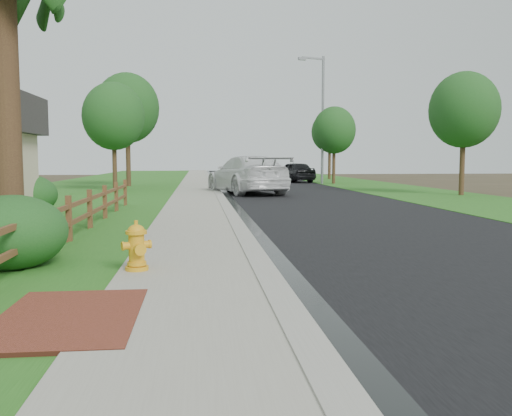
{
  "coord_description": "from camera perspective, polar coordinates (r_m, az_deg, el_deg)",
  "views": [
    {
      "loc": [
        -0.69,
        -7.35,
        1.92
      ],
      "look_at": [
        0.47,
        3.46,
        0.93
      ],
      "focal_mm": 38.0,
      "sensor_mm": 36.0,
      "label": 1
    }
  ],
  "objects": [
    {
      "name": "ranch_fence",
      "position": [
        14.12,
        -18.01,
        -0.37
      ],
      "size": [
        0.12,
        16.92,
        1.1
      ],
      "color": "#50341A",
      "rests_on": "ground"
    },
    {
      "name": "shrub_d",
      "position": [
        19.94,
        -23.07,
        1.28
      ],
      "size": [
        2.7,
        2.7,
        1.41
      ],
      "primitive_type": "ellipsoid",
      "rotation": [
        0.0,
        0.0,
        0.39
      ],
      "color": "#1C4B1A",
      "rests_on": "ground"
    },
    {
      "name": "brick_patch",
      "position": [
        6.79,
        -19.12,
        -11.07
      ],
      "size": [
        1.6,
        2.4,
        0.11
      ],
      "primitive_type": "cube",
      "color": "maroon",
      "rests_on": "ground"
    },
    {
      "name": "ground",
      "position": [
        7.63,
        -0.78,
        -9.41
      ],
      "size": [
        120.0,
        120.0,
        0.0
      ],
      "primitive_type": "plane",
      "color": "#37301E"
    },
    {
      "name": "tree_near_left",
      "position": [
        33.29,
        -14.77,
        9.31
      ],
      "size": [
        3.62,
        3.62,
        6.41
      ],
      "color": "#372116",
      "rests_on": "ground"
    },
    {
      "name": "white_suv",
      "position": [
        29.93,
        -0.98,
        3.53
      ],
      "size": [
        4.61,
        7.6,
        2.06
      ],
      "primitive_type": "imported",
      "rotation": [
        0.0,
        0.0,
        3.4
      ],
      "color": "silver",
      "rests_on": "road"
    },
    {
      "name": "shrub_b",
      "position": [
        10.3,
        -24.28,
        -2.35
      ],
      "size": [
        2.43,
        2.43,
        1.31
      ],
      "primitive_type": "ellipsoid",
      "rotation": [
        0.0,
        0.0,
        0.38
      ],
      "color": "#1C4B1A",
      "rests_on": "ground"
    },
    {
      "name": "tree_mid_right",
      "position": [
        41.82,
        8.24,
        8.1
      ],
      "size": [
        3.24,
        3.24,
        5.87
      ],
      "color": "#372116",
      "rests_on": "ground"
    },
    {
      "name": "fire_hydrant",
      "position": [
        9.1,
        -12.46,
        -4.06
      ],
      "size": [
        0.54,
        0.44,
        0.82
      ],
      "color": "yellow",
      "rests_on": "sidewalk"
    },
    {
      "name": "verge_far",
      "position": [
        44.11,
        9.92,
        2.65
      ],
      "size": [
        6.0,
        90.0,
        0.04
      ],
      "primitive_type": "cube",
      "color": "#215618",
      "rests_on": "ground"
    },
    {
      "name": "road",
      "position": [
        42.72,
        0.99,
        2.63
      ],
      "size": [
        8.0,
        90.0,
        0.02
      ],
      "primitive_type": "cube",
      "color": "black",
      "rests_on": "ground"
    },
    {
      "name": "tree_mid_left",
      "position": [
        38.68,
        -13.41,
        10.18
      ],
      "size": [
        4.36,
        4.36,
        7.79
      ],
      "color": "#372116",
      "rests_on": "ground"
    },
    {
      "name": "lawn_near",
      "position": [
        43.02,
        -15.93,
        2.47
      ],
      "size": [
        9.0,
        90.0,
        0.04
      ],
      "primitive_type": "cube",
      "color": "#215618",
      "rests_on": "ground"
    },
    {
      "name": "curb",
      "position": [
        42.41,
        -4.66,
        2.66
      ],
      "size": [
        0.4,
        90.0,
        0.12
      ],
      "primitive_type": "cube",
      "color": "gray",
      "rests_on": "ground"
    },
    {
      "name": "sidewalk",
      "position": [
        42.39,
        -6.42,
        2.63
      ],
      "size": [
        2.2,
        90.0,
        0.1
      ],
      "primitive_type": "cube",
      "color": "gray",
      "rests_on": "ground"
    },
    {
      "name": "tree_far_right",
      "position": [
        51.27,
        7.78,
        7.93
      ],
      "size": [
        3.42,
        3.42,
        6.31
      ],
      "color": "#372116",
      "rests_on": "ground"
    },
    {
      "name": "dark_car_mid",
      "position": [
        44.66,
        4.05,
        3.81
      ],
      "size": [
        3.1,
        5.21,
        1.66
      ],
      "primitive_type": "imported",
      "rotation": [
        0.0,
        0.0,
        3.39
      ],
      "color": "black",
      "rests_on": "road"
    },
    {
      "name": "streetlight",
      "position": [
        41.51,
        6.82,
        9.98
      ],
      "size": [
        2.15,
        0.84,
        9.54
      ],
      "color": "gray",
      "rests_on": "ground"
    },
    {
      "name": "grass_strip",
      "position": [
        42.45,
        -8.99,
        2.58
      ],
      "size": [
        1.6,
        90.0,
        0.06
      ],
      "primitive_type": "cube",
      "color": "#215618",
      "rests_on": "ground"
    },
    {
      "name": "dark_car_far",
      "position": [
        50.14,
        -0.44,
        3.84
      ],
      "size": [
        1.6,
        4.37,
        1.43
      ],
      "primitive_type": "imported",
      "rotation": [
        0.0,
        0.0,
        -0.02
      ],
      "color": "black",
      "rests_on": "road"
    },
    {
      "name": "wet_gutter",
      "position": [
        42.42,
        -4.19,
        2.62
      ],
      "size": [
        0.5,
        90.0,
        0.0
      ],
      "primitive_type": "cube",
      "color": "black",
      "rests_on": "road"
    },
    {
      "name": "tree_near_right",
      "position": [
        30.31,
        21.05,
        9.6
      ],
      "size": [
        3.55,
        3.55,
        6.4
      ],
      "color": "#372116",
      "rests_on": "ground"
    }
  ]
}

